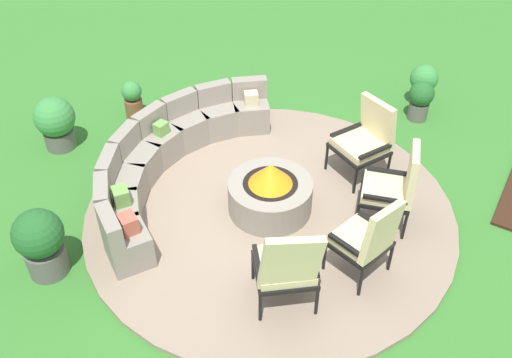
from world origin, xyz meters
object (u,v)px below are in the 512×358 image
lounge_chair_front_left (287,266)px  lounge_chair_front_right (368,238)px  potted_plant_3 (133,99)px  potted_plant_0 (423,83)px  potted_plant_4 (421,99)px  fire_pit (270,192)px  lounge_chair_back_left (395,185)px  potted_plant_2 (41,241)px  lounge_chair_back_right (366,138)px  potted_plant_1 (56,122)px  curved_stone_bench (168,157)px

lounge_chair_front_left → lounge_chair_front_right: size_ratio=1.09×
lounge_chair_front_left → potted_plant_3: (1.96, 3.68, -0.31)m
potted_plant_0 → potted_plant_4: 0.42m
fire_pit → lounge_chair_back_left: bearing=-67.4°
potted_plant_2 → potted_plant_4: potted_plant_2 is taller
lounge_chair_back_right → potted_plant_4: lounge_chair_back_right is taller
potted_plant_1 → lounge_chair_front_left: bearing=-101.5°
fire_pit → potted_plant_1: 3.26m
lounge_chair_front_left → potted_plant_1: (0.84, 4.10, -0.21)m
lounge_chair_front_right → potted_plant_2: bearing=135.2°
lounge_chair_back_left → lounge_chair_front_left: bearing=147.7°
lounge_chair_front_right → potted_plant_1: bearing=105.3°
lounge_chair_front_left → curved_stone_bench: bearing=116.7°
lounge_chair_front_right → potted_plant_2: size_ratio=1.25×
potted_plant_0 → potted_plant_2: potted_plant_2 is taller
lounge_chair_back_left → potted_plant_0: bearing=-6.0°
lounge_chair_front_left → lounge_chair_front_right: (0.78, -0.53, -0.02)m
curved_stone_bench → potted_plant_0: (3.49, -2.26, 0.03)m
potted_plant_0 → potted_plant_2: (-5.46, 2.42, 0.08)m
lounge_chair_back_left → potted_plant_1: (-0.89, 4.57, -0.19)m
potted_plant_0 → potted_plant_1: bearing=132.6°
potted_plant_3 → lounge_chair_back_left: bearing=-93.3°
lounge_chair_back_right → fire_pit: bearing=88.5°
curved_stone_bench → potted_plant_2: 1.98m
potted_plant_0 → potted_plant_1: size_ratio=0.87×
fire_pit → potted_plant_0: fire_pit is taller
fire_pit → lounge_chair_back_left: size_ratio=0.95×
lounge_chair_front_left → lounge_chair_back_right: size_ratio=1.10×
lounge_chair_back_left → lounge_chair_back_right: (0.71, 0.65, -0.01)m
lounge_chair_front_right → potted_plant_1: size_ratio=1.36×
potted_plant_1 → potted_plant_4: size_ratio=1.25×
curved_stone_bench → lounge_chair_front_left: (-1.06, -2.32, 0.28)m
lounge_chair_back_right → potted_plant_3: lounge_chair_back_right is taller
lounge_chair_back_left → potted_plant_3: (0.24, 4.16, -0.29)m
lounge_chair_front_right → potted_plant_0: 3.82m
lounge_chair_front_right → potted_plant_3: 4.38m
lounge_chair_front_left → potted_plant_2: size_ratio=1.36×
lounge_chair_back_right → potted_plant_4: bearing=-70.1°
potted_plant_4 → curved_stone_bench: bearing=142.5°
fire_pit → potted_plant_3: fire_pit is taller
curved_stone_bench → potted_plant_1: curved_stone_bench is taller
potted_plant_3 → potted_plant_0: bearing=-54.4°
lounge_chair_front_right → lounge_chair_back_left: size_ratio=0.98×
lounge_chair_front_left → lounge_chair_back_left: size_ratio=1.07×
potted_plant_3 → lounge_chair_front_left: bearing=-118.0°
potted_plant_0 → potted_plant_3: size_ratio=1.11×
potted_plant_3 → potted_plant_4: (2.18, -3.72, 0.02)m
curved_stone_bench → lounge_chair_front_left: 2.57m
lounge_chair_back_left → potted_plant_3: 4.18m
curved_stone_bench → potted_plant_2: bearing=175.2°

